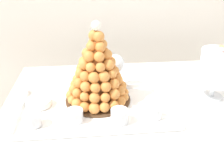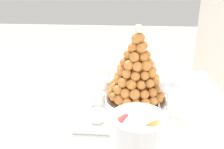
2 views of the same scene
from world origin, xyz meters
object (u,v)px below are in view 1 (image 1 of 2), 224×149
object	(u,v)px
croquembouche	(97,71)
wine_glass	(115,64)
serving_tray	(96,109)
dessert_cup_mid_right	(154,113)
dessert_cup_centre	(119,116)
macaron_goblet	(216,68)
dessert_cup_mid_left	(75,116)
creme_brulee_ramekin	(39,102)
dessert_cup_left	(33,120)

from	to	relation	value
croquembouche	wine_glass	distance (m)	0.16
serving_tray	dessert_cup_mid_right	world-z (taller)	dessert_cup_mid_right
serving_tray	croquembouche	world-z (taller)	croquembouche
dessert_cup_centre	macaron_goblet	world-z (taller)	macaron_goblet
dessert_cup_mid_left	creme_brulee_ramekin	world-z (taller)	dessert_cup_mid_left
dessert_cup_left	macaron_goblet	distance (m)	0.75
dessert_cup_left	creme_brulee_ramekin	size ratio (longest dim) A/B	0.56
dessert_cup_mid_left	dessert_cup_centre	bearing A→B (deg)	-7.60
dessert_cup_mid_right	wine_glass	world-z (taller)	wine_glass
dessert_cup_mid_right	serving_tray	bearing A→B (deg)	158.84
dessert_cup_mid_left	dessert_cup_centre	size ratio (longest dim) A/B	0.98
croquembouche	macaron_goblet	size ratio (longest dim) A/B	1.44
serving_tray	macaron_goblet	distance (m)	0.52
dessert_cup_centre	creme_brulee_ramekin	size ratio (longest dim) A/B	0.62
wine_glass	dessert_cup_left	bearing A→B (deg)	-138.82
serving_tray	dessert_cup_mid_left	world-z (taller)	dessert_cup_mid_left
creme_brulee_ramekin	macaron_goblet	world-z (taller)	macaron_goblet
dessert_cup_centre	wine_glass	size ratio (longest dim) A/B	0.40
croquembouche	dessert_cup_centre	world-z (taller)	croquembouche
creme_brulee_ramekin	dessert_cup_centre	bearing A→B (deg)	-25.47
serving_tray	wine_glass	xyz separation A→B (m)	(0.10, 0.20, 0.11)
croquembouche	dessert_cup_mid_right	distance (m)	0.27
serving_tray	croquembouche	bearing A→B (deg)	80.98
dessert_cup_left	wine_glass	bearing A→B (deg)	41.18
dessert_cup_left	dessert_cup_mid_right	distance (m)	0.44
creme_brulee_ramekin	wine_glass	size ratio (longest dim) A/B	0.64
croquembouche	dessert_cup_mid_left	bearing A→B (deg)	-122.81
dessert_cup_mid_left	wine_glass	size ratio (longest dim) A/B	0.39
creme_brulee_ramekin	wine_glass	bearing A→B (deg)	24.13
dessert_cup_centre	creme_brulee_ramekin	distance (m)	0.34
dessert_cup_centre	macaron_goblet	bearing A→B (deg)	20.52
wine_glass	dessert_cup_centre	bearing A→B (deg)	-93.61
dessert_cup_mid_right	macaron_goblet	world-z (taller)	macaron_goblet
dessert_cup_centre	creme_brulee_ramekin	bearing A→B (deg)	154.53
dessert_cup_centre	dessert_cup_mid_right	xyz separation A→B (m)	(0.13, 0.01, -0.00)
serving_tray	dessert_cup_mid_left	xyz separation A→B (m)	(-0.08, -0.07, 0.02)
dessert_cup_mid_right	croquembouche	bearing A→B (deg)	143.56
macaron_goblet	dessert_cup_mid_right	bearing A→B (deg)	-153.59
macaron_goblet	wine_glass	bearing A→B (deg)	161.64
dessert_cup_mid_right	dessert_cup_left	bearing A→B (deg)	-179.42
dessert_cup_mid_right	wine_glass	size ratio (longest dim) A/B	0.32
dessert_cup_left	macaron_goblet	world-z (taller)	macaron_goblet
dessert_cup_mid_right	macaron_goblet	xyz separation A→B (m)	(0.29, 0.14, 0.11)
serving_tray	dessert_cup_mid_left	bearing A→B (deg)	-137.13
dessert_cup_mid_left	macaron_goblet	xyz separation A→B (m)	(0.58, 0.14, 0.11)
creme_brulee_ramekin	wine_glass	distance (m)	0.37
dessert_cup_mid_right	dessert_cup_centre	bearing A→B (deg)	-173.94
croquembouche	dessert_cup_left	bearing A→B (deg)	-147.13
creme_brulee_ramekin	wine_glass	xyz separation A→B (m)	(0.33, 0.15, 0.09)
dessert_cup_mid_right	wine_glass	xyz separation A→B (m)	(-0.11, 0.28, 0.08)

